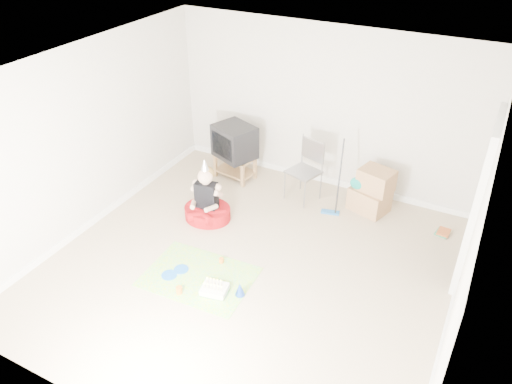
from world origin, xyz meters
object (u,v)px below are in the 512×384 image
at_px(crt_tv, 235,142).
at_px(birthday_cake, 215,290).
at_px(tv_stand, 235,165).
at_px(cardboard_boxes, 371,191).
at_px(seated_woman, 207,206).
at_px(folding_chair, 303,172).

distance_m(crt_tv, birthday_cake, 2.89).
relative_size(tv_stand, cardboard_boxes, 0.99).
bearing_deg(tv_stand, birthday_cake, -65.78).
bearing_deg(seated_woman, tv_stand, 100.51).
relative_size(tv_stand, folding_chair, 0.70).
bearing_deg(crt_tv, cardboard_boxes, 24.24).
bearing_deg(cardboard_boxes, seated_woman, -147.28).
relative_size(tv_stand, crt_tv, 1.10).
relative_size(crt_tv, folding_chair, 0.63).
bearing_deg(folding_chair, crt_tv, 175.61).
relative_size(cardboard_boxes, seated_woman, 0.70).
distance_m(crt_tv, seated_woman, 1.36).
height_order(tv_stand, crt_tv, crt_tv).
bearing_deg(cardboard_boxes, crt_tv, -178.01).
xyz_separation_m(crt_tv, birthday_cake, (1.16, -2.57, -0.63)).
bearing_deg(birthday_cake, seated_woman, 125.10).
bearing_deg(seated_woman, folding_chair, 48.10).
bearing_deg(crt_tv, birthday_cake, -43.54).
height_order(tv_stand, birthday_cake, tv_stand).
bearing_deg(crt_tv, tv_stand, 157.25).
xyz_separation_m(folding_chair, seated_woman, (-1.04, -1.16, -0.27)).
height_order(crt_tv, birthday_cake, crt_tv).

